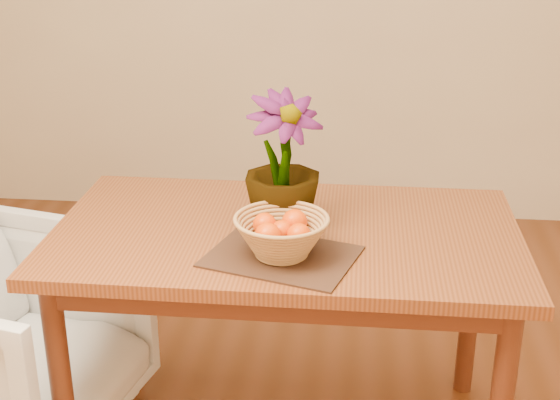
# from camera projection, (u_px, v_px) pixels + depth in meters

# --- Properties ---
(table) EXTENTS (1.40, 0.80, 0.75)m
(table) POSITION_uv_depth(u_px,v_px,m) (286.00, 255.00, 2.37)
(table) COLOR brown
(table) RESTS_ON floor
(placemat) EXTENTS (0.46, 0.40, 0.01)m
(placemat) POSITION_uv_depth(u_px,v_px,m) (281.00, 256.00, 2.16)
(placemat) COLOR #371C14
(placemat) RESTS_ON table
(wicker_basket) EXTENTS (0.26, 0.26, 0.11)m
(wicker_basket) POSITION_uv_depth(u_px,v_px,m) (281.00, 238.00, 2.14)
(wicker_basket) COLOR #A66F45
(wicker_basket) RESTS_ON placemat
(orange_pile) EXTENTS (0.17, 0.17, 0.07)m
(orange_pile) POSITION_uv_depth(u_px,v_px,m) (281.00, 229.00, 2.13)
(orange_pile) COLOR #DB5203
(orange_pile) RESTS_ON wicker_basket
(potted_plant) EXTENTS (0.32, 0.32, 0.41)m
(potted_plant) POSITION_uv_depth(u_px,v_px,m) (283.00, 163.00, 2.28)
(potted_plant) COLOR #234F16
(potted_plant) RESTS_ON table
(armchair) EXTENTS (0.81, 0.85, 0.73)m
(armchair) POSITION_uv_depth(u_px,v_px,m) (9.00, 333.00, 2.52)
(armchair) COLOR gray
(armchair) RESTS_ON floor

